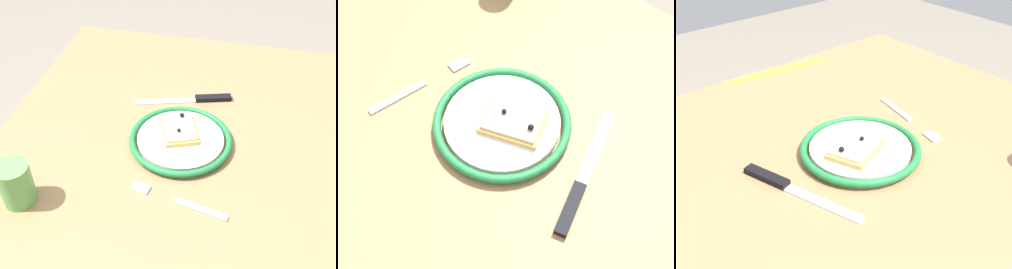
{
  "view_description": "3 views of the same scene",
  "coord_description": "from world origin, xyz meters",
  "views": [
    {
      "loc": [
        -0.68,
        -0.11,
        1.4
      ],
      "look_at": [
        0.0,
        0.04,
        0.79
      ],
      "focal_mm": 45.62,
      "sensor_mm": 36.0,
      "label": 1
    },
    {
      "loc": [
        0.3,
        -0.31,
        1.4
      ],
      "look_at": [
        0.03,
        0.0,
        0.77
      ],
      "focal_mm": 49.78,
      "sensor_mm": 36.0,
      "label": 2
    },
    {
      "loc": [
        0.49,
        0.53,
        1.24
      ],
      "look_at": [
        0.03,
        -0.01,
        0.79
      ],
      "focal_mm": 47.75,
      "sensor_mm": 36.0,
      "label": 3
    }
  ],
  "objects": [
    {
      "name": "dining_table",
      "position": [
        0.0,
        0.0,
        0.66
      ],
      "size": [
        0.98,
        0.88,
        0.76
      ],
      "color": "#936D47",
      "rests_on": "ground_plane"
    },
    {
      "name": "knife",
      "position": [
        0.18,
        0.0,
        0.76
      ],
      "size": [
        0.09,
        0.24,
        0.01
      ],
      "color": "silver",
      "rests_on": "dining_table"
    },
    {
      "name": "fork",
      "position": [
        -0.16,
        -0.01,
        0.76
      ],
      "size": [
        0.06,
        0.2,
        0.0
      ],
      "color": "#B8B8B8",
      "rests_on": "dining_table"
    },
    {
      "name": "pizza_slice_near",
      "position": [
        0.03,
        0.02,
        0.78
      ],
      "size": [
        0.12,
        0.11,
        0.03
      ],
      "color": "tan",
      "rests_on": "plate"
    },
    {
      "name": "cup",
      "position": [
        -0.22,
        0.29,
        0.8
      ],
      "size": [
        0.06,
        0.06,
        0.09
      ],
      "primitive_type": "cylinder",
      "color": "#599E4C",
      "rests_on": "dining_table"
    },
    {
      "name": "plate",
      "position": [
        0.01,
        0.02,
        0.77
      ],
      "size": [
        0.23,
        0.23,
        0.02
      ],
      "color": "white",
      "rests_on": "dining_table"
    }
  ]
}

